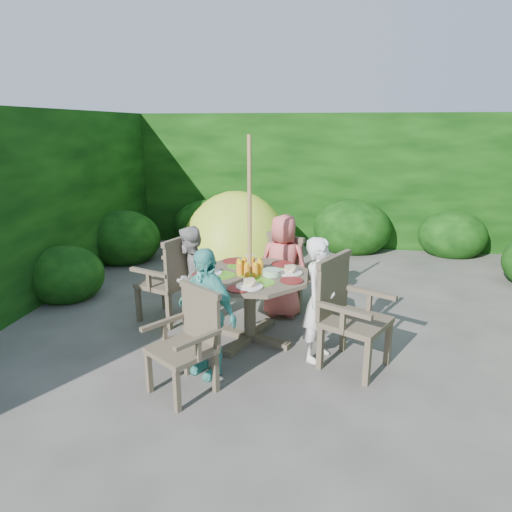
% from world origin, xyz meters
% --- Properties ---
extents(ground, '(60.00, 60.00, 0.00)m').
position_xyz_m(ground, '(0.00, 0.00, 0.00)').
color(ground, '#46433F').
rests_on(ground, ground).
extents(hedge_enclosure, '(9.00, 9.00, 2.50)m').
position_xyz_m(hedge_enclosure, '(0.00, 1.33, 1.25)').
color(hedge_enclosure, black).
rests_on(hedge_enclosure, ground).
extents(patio_table, '(1.70, 1.70, 0.92)m').
position_xyz_m(patio_table, '(-0.61, -0.66, 0.65)').
color(patio_table, '#42392B').
rests_on(patio_table, ground).
extents(parasol_pole, '(0.06, 0.06, 2.20)m').
position_xyz_m(parasol_pole, '(-0.62, -0.66, 1.10)').
color(parasol_pole, olive).
rests_on(parasol_pole, ground).
extents(garden_chair_right, '(0.78, 0.81, 1.04)m').
position_xyz_m(garden_chair_right, '(0.41, -1.02, 0.56)').
color(garden_chair_right, '#42392B').
rests_on(garden_chair_right, ground).
extents(garden_chair_left, '(0.71, 0.75, 1.01)m').
position_xyz_m(garden_chair_left, '(-1.64, -0.29, 0.54)').
color(garden_chair_left, '#42392B').
rests_on(garden_chair_left, ground).
extents(garden_chair_back, '(0.75, 0.72, 0.95)m').
position_xyz_m(garden_chair_back, '(-0.25, 0.37, 0.51)').
color(garden_chair_back, '#42392B').
rests_on(garden_chair_back, ground).
extents(garden_chair_front, '(0.71, 0.70, 0.90)m').
position_xyz_m(garden_chair_front, '(-0.98, -1.70, 0.48)').
color(garden_chair_front, '#42392B').
rests_on(garden_chair_front, ground).
extents(child_right, '(0.45, 0.54, 1.26)m').
position_xyz_m(child_right, '(0.14, -0.94, 0.63)').
color(child_right, white).
rests_on(child_right, ground).
extents(child_left, '(0.50, 0.61, 1.19)m').
position_xyz_m(child_left, '(-1.37, -0.39, 0.60)').
color(child_left, gray).
rests_on(child_left, ground).
extents(child_back, '(0.67, 0.49, 1.27)m').
position_xyz_m(child_back, '(-0.34, 0.09, 0.64)').
color(child_back, '#D45D57').
rests_on(child_back, ground).
extents(child_front, '(0.78, 0.64, 1.24)m').
position_xyz_m(child_front, '(-0.89, -1.41, 0.62)').
color(child_front, '#4EB6A9').
rests_on(child_front, ground).
extents(dome_tent, '(2.38, 2.38, 2.41)m').
position_xyz_m(dome_tent, '(-1.42, 2.39, 0.00)').
color(dome_tent, '#BEDA2A').
rests_on(dome_tent, ground).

